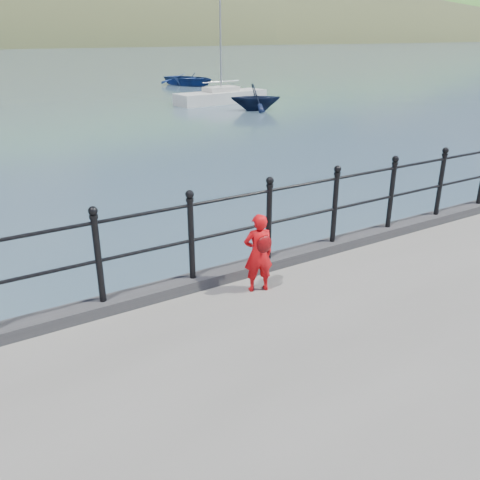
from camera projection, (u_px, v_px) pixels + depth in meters
ground at (227, 334)px, 7.52m from camera, size 600.00×600.00×0.00m
kerb at (232, 272)px, 6.99m from camera, size 60.00×0.30×0.15m
railing at (232, 221)px, 6.71m from camera, size 18.11×0.11×1.20m
far_shore at (30, 98)px, 223.56m from camera, size 830.00×200.00×156.00m
child at (259, 253)px, 6.47m from camera, size 0.44×0.36×1.05m
launch_blue at (190, 79)px, 42.61m from camera, size 4.98×5.82×1.02m
launch_navy at (256, 97)px, 28.74m from camera, size 3.54×3.35×1.47m
sailboat_near at (221, 97)px, 31.94m from camera, size 6.21×2.27×8.37m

